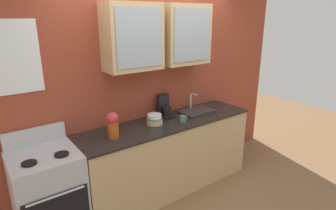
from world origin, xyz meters
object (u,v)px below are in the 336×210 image
stove_range (49,196)px  coffee_maker (165,108)px  sink_faucet (196,111)px  cup_near_sink (183,119)px  bowl_stack (154,119)px  vase (113,125)px

stove_range → coffee_maker: bearing=6.5°
sink_faucet → coffee_maker: size_ratio=1.59×
cup_near_sink → stove_range: bearing=175.9°
bowl_stack → coffee_maker: 0.30m
sink_faucet → vase: bearing=-175.8°
coffee_maker → vase: bearing=-165.4°
bowl_stack → cup_near_sink: size_ratio=1.70×
stove_range → cup_near_sink: bearing=-4.1°
sink_faucet → vase: vase is taller
sink_faucet → bowl_stack: 0.69m
stove_range → bowl_stack: 1.38m
stove_range → coffee_maker: (1.54, 0.17, 0.57)m
bowl_stack → cup_near_sink: (0.32, -0.15, -0.02)m
bowl_stack → cup_near_sink: 0.35m
sink_faucet → bowl_stack: sink_faucet is taller
bowl_stack → vase: bearing=-172.7°
bowl_stack → coffee_maker: coffee_maker is taller
bowl_stack → coffee_maker: size_ratio=0.67×
bowl_stack → vase: (-0.57, -0.07, 0.09)m
stove_range → sink_faucet: sink_faucet is taller
stove_range → vase: size_ratio=3.90×
stove_range → vase: vase is taller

